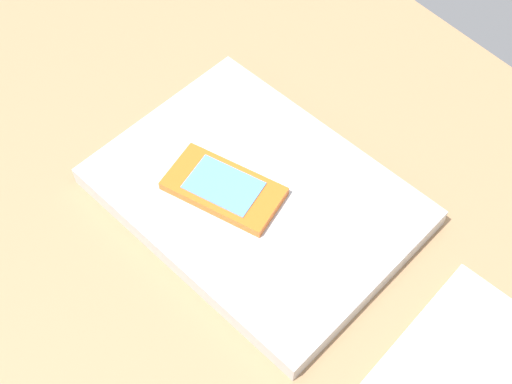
{
  "coord_description": "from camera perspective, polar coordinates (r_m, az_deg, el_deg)",
  "views": [
    {
      "loc": [
        23.11,
        -21.79,
        63.55
      ],
      "look_at": [
        -7.54,
        4.08,
        5.0
      ],
      "focal_mm": 49.16,
      "sensor_mm": 36.0,
      "label": 1
    }
  ],
  "objects": [
    {
      "name": "cell_phone_on_laptop",
      "position": [
        0.7,
        -2.64,
        0.3
      ],
      "size": [
        13.01,
        9.64,
        1.15
      ],
      "color": "orange",
      "rests_on": "laptop_closed"
    },
    {
      "name": "laptop_closed",
      "position": [
        0.72,
        -0.0,
        -0.38
      ],
      "size": [
        33.16,
        25.76,
        2.31
      ],
      "primitive_type": "cube",
      "rotation": [
        0.0,
        0.0,
        0.1
      ],
      "color": "#B7BABC",
      "rests_on": "desk_surface"
    },
    {
      "name": "desk_surface",
      "position": [
        0.7,
        1.45,
        -7.34
      ],
      "size": [
        120.0,
        80.0,
        3.0
      ],
      "primitive_type": "cube",
      "color": "#9E7751",
      "rests_on": "ground"
    },
    {
      "name": "notepad",
      "position": [
        0.67,
        17.45,
        -14.65
      ],
      "size": [
        17.05,
        19.8,
        0.8
      ],
      "primitive_type": "cube",
      "rotation": [
        0.0,
        0.0,
        0.13
      ],
      "color": "white",
      "rests_on": "desk_surface"
    }
  ]
}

